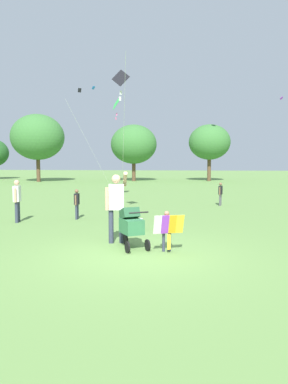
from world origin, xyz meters
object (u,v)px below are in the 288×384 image
person_red_shirt (17,197)px  child_with_butterfly_kite (167,227)px  kite_orange_delta (115,107)px  kite_adult_black (121,85)px  stroller (131,224)px  person_kid_running (220,192)px  person_couple_left (77,202)px  cooler_box (135,224)px  person_adult_flyer (116,202)px

person_red_shirt → child_with_butterfly_kite: bearing=-34.1°
kite_orange_delta → kite_adult_black: bearing=-78.3°
stroller → person_kid_running: (3.14, 8.57, 0.04)m
stroller → person_couple_left: size_ratio=0.99×
kite_adult_black → cooler_box: 5.12m
person_couple_left → person_kid_running: size_ratio=1.01×
child_with_butterfly_kite → person_couple_left: person_couple_left is taller
person_couple_left → cooler_box: size_ratio=2.45×
child_with_butterfly_kite → kite_adult_black: kite_adult_black is taller
person_red_shirt → cooler_box: 4.42m
person_red_shirt → person_kid_running: bearing=34.7°
child_with_butterfly_kite → person_adult_flyer: 1.66m
kite_orange_delta → cooler_box: size_ratio=12.33×
stroller → person_red_shirt: person_red_shirt is taller
kite_orange_delta → person_couple_left: (-0.35, -6.35, -4.28)m
person_adult_flyer → kite_orange_delta: (-1.72, 9.98, 3.84)m
person_couple_left → cooler_box: (2.36, -1.84, -0.47)m
child_with_butterfly_kite → kite_adult_black: size_ratio=0.18×
person_adult_flyer → person_couple_left: 4.20m
kite_adult_black → person_red_shirt: 5.38m
person_red_shirt → kite_adult_black: bearing=15.8°
kite_orange_delta → person_couple_left: size_ratio=5.02×
child_with_butterfly_kite → person_adult_flyer: (-1.36, 0.80, 0.49)m
child_with_butterfly_kite → stroller: 0.93m
person_adult_flyer → stroller: person_adult_flyer is taller
stroller → kite_adult_black: size_ratio=0.20×
person_kid_running → cooler_box: bearing=-118.0°
person_adult_flyer → person_kid_running: size_ratio=1.73×
person_adult_flyer → person_kid_running: (3.60, 8.03, -0.44)m
kite_adult_black → person_red_shirt: size_ratio=3.68×
kite_orange_delta → person_kid_running: (5.32, -1.95, -4.29)m
child_with_butterfly_kite → cooler_box: (-1.08, 2.59, -0.42)m
person_kid_running → cooler_box: person_kid_running is taller
person_adult_flyer → kite_orange_delta: 10.83m
person_adult_flyer → person_red_shirt: 4.85m
person_red_shirt → person_kid_running: 9.20m
kite_adult_black → child_with_butterfly_kite: bearing=-68.5°
child_with_butterfly_kite → kite_adult_black: (-1.81, 4.60, 4.23)m
kite_orange_delta → person_red_shirt: size_ratio=3.73×
person_adult_flyer → stroller: (0.47, -0.54, -0.48)m
stroller → cooler_box: stroller is taller
kite_adult_black → person_couple_left: bearing=-174.2°
child_with_butterfly_kite → kite_orange_delta: kite_orange_delta is taller
person_couple_left → person_kid_running: (5.68, 4.40, -0.01)m
child_with_butterfly_kite → person_red_shirt: size_ratio=0.66×
person_adult_flyer → person_red_shirt: bearing=144.8°
person_red_shirt → person_kid_running: person_red_shirt is taller
person_red_shirt → kite_orange_delta: bearing=72.7°
person_couple_left → person_kid_running: bearing=37.8°
kite_orange_delta → person_red_shirt: kite_orange_delta is taller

